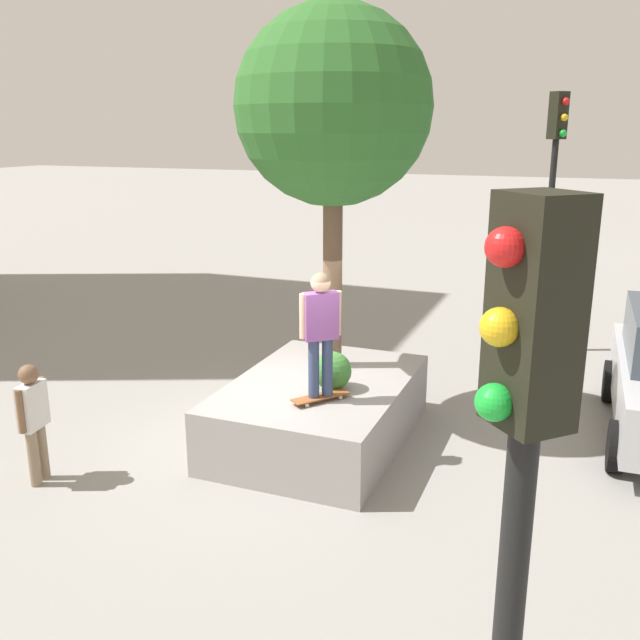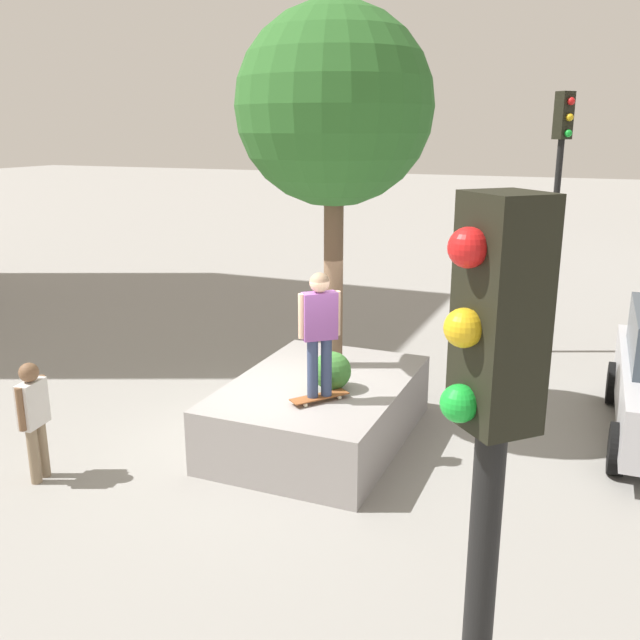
% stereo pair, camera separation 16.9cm
% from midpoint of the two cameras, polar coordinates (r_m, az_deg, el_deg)
% --- Properties ---
extents(ground_plane, '(120.00, 120.00, 0.00)m').
position_cam_midpoint_polar(ground_plane, '(9.90, -2.66, -10.45)').
color(ground_plane, gray).
extents(planter_ledge, '(3.36, 2.33, 0.89)m').
position_cam_midpoint_polar(planter_ledge, '(9.97, 0.49, -7.46)').
color(planter_ledge, gray).
rests_on(planter_ledge, ground).
extents(plaza_tree, '(2.72, 2.72, 5.10)m').
position_cam_midpoint_polar(plaza_tree, '(9.87, 1.70, 17.05)').
color(plaza_tree, brown).
rests_on(plaza_tree, planter_ledge).
extents(boxwood_shrub, '(0.53, 0.53, 0.53)m').
position_cam_midpoint_polar(boxwood_shrub, '(9.43, 1.49, -4.21)').
color(boxwood_shrub, '#3D7A33').
rests_on(boxwood_shrub, planter_ledge).
extents(skateboard, '(0.76, 0.65, 0.07)m').
position_cam_midpoint_polar(skateboard, '(9.10, 0.49, -6.36)').
color(skateboard, brown).
rests_on(skateboard, planter_ledge).
extents(skateboarder, '(0.43, 0.46, 1.64)m').
position_cam_midpoint_polar(skateboarder, '(8.79, 0.51, -0.51)').
color(skateboarder, navy).
rests_on(skateboarder, skateboard).
extents(traffic_light_corner, '(0.37, 0.37, 4.12)m').
position_cam_midpoint_polar(traffic_light_corner, '(2.87, 14.94, -16.50)').
color(traffic_light_corner, black).
rests_on(traffic_light_corner, ground).
extents(traffic_light_median, '(0.37, 0.37, 4.99)m').
position_cam_midpoint_polar(traffic_light_median, '(14.04, 19.35, 10.72)').
color(traffic_light_median, black).
rests_on(traffic_light_median, ground).
extents(pedestrian_crossing, '(0.53, 0.24, 1.57)m').
position_cam_midpoint_polar(pedestrian_crossing, '(9.36, -22.03, -7.14)').
color(pedestrian_crossing, '#847056').
rests_on(pedestrian_crossing, ground).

